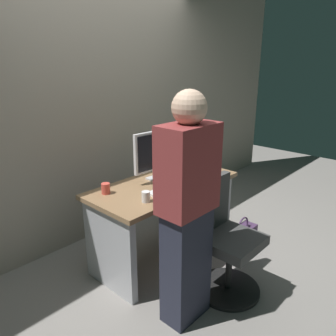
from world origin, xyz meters
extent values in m
plane|color=gray|center=(0.00, 0.00, 0.00)|extent=(9.00, 9.00, 0.00)
cube|color=#9E9384|center=(0.00, 0.89, 1.50)|extent=(6.40, 0.10, 3.00)
cube|color=#93704C|center=(0.00, 0.00, 0.73)|extent=(1.40, 0.67, 0.04)
cube|color=#B2B2B7|center=(-0.64, 0.00, 0.36)|extent=(0.06, 0.59, 0.71)
cube|color=#B2B2B7|center=(0.64, 0.00, 0.36)|extent=(0.06, 0.59, 0.71)
cylinder|color=black|center=(-0.02, -0.73, 0.01)|extent=(0.52, 0.52, 0.03)
cylinder|color=black|center=(-0.02, -0.73, 0.23)|extent=(0.05, 0.05, 0.39)
cube|color=#3F3F3F|center=(-0.02, -0.73, 0.46)|extent=(0.44, 0.44, 0.08)
cube|color=#3F3F3F|center=(-0.02, -0.54, 0.72)|extent=(0.40, 0.06, 0.44)
cube|color=#262838|center=(-0.46, -0.65, 0.42)|extent=(0.34, 0.20, 0.85)
cube|color=maroon|center=(-0.46, -0.65, 1.14)|extent=(0.40, 0.24, 0.58)
sphere|color=beige|center=(-0.46, -0.65, 1.53)|extent=(0.22, 0.22, 0.22)
cube|color=silver|center=(0.04, 0.11, 0.76)|extent=(0.21, 0.15, 0.02)
cube|color=silver|center=(0.04, 0.11, 0.81)|extent=(0.04, 0.03, 0.08)
cube|color=silver|center=(0.04, 0.11, 1.03)|extent=(0.54, 0.06, 0.36)
cube|color=black|center=(0.04, 0.09, 1.03)|extent=(0.50, 0.04, 0.32)
cube|color=white|center=(-0.09, -0.15, 0.76)|extent=(0.43, 0.13, 0.02)
ellipsoid|color=black|center=(0.23, -0.16, 0.77)|extent=(0.06, 0.10, 0.03)
cylinder|color=silver|center=(-0.40, -0.18, 0.79)|extent=(0.07, 0.07, 0.09)
cylinder|color=#D84C3F|center=(-0.51, 0.18, 0.80)|extent=(0.07, 0.07, 0.09)
cube|color=#3359A5|center=(0.41, 0.06, 0.76)|extent=(0.20, 0.15, 0.02)
cube|color=gold|center=(0.41, 0.07, 0.79)|extent=(0.23, 0.18, 0.03)
cube|color=black|center=(0.42, 0.06, 0.82)|extent=(0.17, 0.16, 0.03)
cube|color=#338C59|center=(0.43, 0.07, 0.86)|extent=(0.19, 0.18, 0.04)
cube|color=black|center=(0.49, -0.22, 0.76)|extent=(0.08, 0.15, 0.01)
cube|color=#4C3356|center=(0.55, -0.52, 0.13)|extent=(0.34, 0.14, 0.26)
torus|color=#4C3356|center=(0.55, -0.52, 0.29)|extent=(0.18, 0.02, 0.18)
camera|label=1|loc=(-2.00, -1.90, 1.80)|focal=35.13mm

